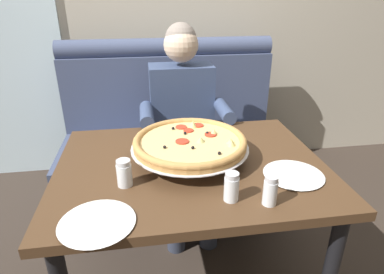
{
  "coord_description": "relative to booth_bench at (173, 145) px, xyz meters",
  "views": [
    {
      "loc": [
        -0.19,
        -1.24,
        1.45
      ],
      "look_at": [
        0.02,
        0.08,
        0.83
      ],
      "focal_mm": 30.3,
      "sensor_mm": 36.0,
      "label": 1
    }
  ],
  "objects": [
    {
      "name": "shaker_pepper_flakes",
      "position": [
        0.1,
        -1.21,
        0.39
      ],
      "size": [
        0.05,
        0.05,
        0.11
      ],
      "color": "white",
      "rests_on": "dining_table"
    },
    {
      "name": "patio_chair",
      "position": [
        -1.5,
        1.15,
        0.13
      ],
      "size": [
        0.43,
        0.43,
        0.86
      ],
      "color": "black",
      "rests_on": "ground_plane"
    },
    {
      "name": "plate_near_left",
      "position": [
        -0.37,
        -1.27,
        0.36
      ],
      "size": [
        0.25,
        0.25,
        0.02
      ],
      "color": "white",
      "rests_on": "dining_table"
    },
    {
      "name": "shaker_parmesan",
      "position": [
        0.23,
        -1.25,
        0.4
      ],
      "size": [
        0.05,
        0.05,
        0.11
      ],
      "color": "white",
      "rests_on": "dining_table"
    },
    {
      "name": "plate_near_right",
      "position": [
        0.4,
        -1.08,
        0.36
      ],
      "size": [
        0.25,
        0.25,
        0.02
      ],
      "color": "white",
      "rests_on": "dining_table"
    },
    {
      "name": "pizza",
      "position": [
        -0.0,
        -0.88,
        0.43
      ],
      "size": [
        0.52,
        0.52,
        0.12
      ],
      "color": "silver",
      "rests_on": "dining_table"
    },
    {
      "name": "shaker_oregano",
      "position": [
        -0.28,
        -1.05,
        0.39
      ],
      "size": [
        0.06,
        0.06,
        0.11
      ],
      "color": "white",
      "rests_on": "dining_table"
    },
    {
      "name": "booth_bench",
      "position": [
        0.0,
        0.0,
        0.0
      ],
      "size": [
        1.56,
        0.78,
        1.13
      ],
      "color": "#424C6B",
      "rests_on": "ground_plane"
    },
    {
      "name": "dining_table",
      "position": [
        0.0,
        -0.91,
        0.25
      ],
      "size": [
        1.17,
        0.89,
        0.75
      ],
      "color": "#4C331E",
      "rests_on": "ground_plane"
    },
    {
      "name": "diner_main",
      "position": [
        0.05,
        -0.27,
        0.31
      ],
      "size": [
        0.54,
        0.64,
        1.27
      ],
      "color": "#2D3342",
      "rests_on": "ground_plane"
    }
  ]
}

